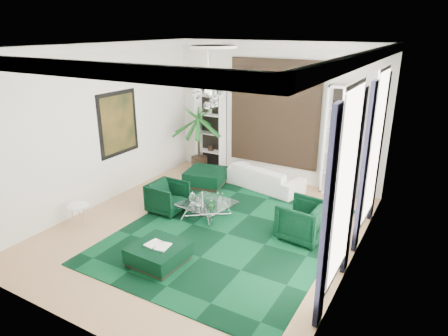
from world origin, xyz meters
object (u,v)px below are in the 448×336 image
Objects in this scene: coffee_table at (207,211)px; sofa at (264,177)px; ottoman_front at (159,254)px; side_table at (79,215)px; armchair_right at (303,221)px; ottoman_side at (206,178)px; armchair_left at (168,197)px; palm at (199,128)px.

sofa is at bearing 80.59° from coffee_table.
side_table is (-2.49, 0.34, 0.04)m from ottoman_front.
armchair_right is 2.22m from coffee_table.
ottoman_side is (-1.08, 1.67, 0.04)m from coffee_table.
ottoman_front is at bearing -70.63° from ottoman_side.
ottoman_front is at bearing -146.80° from armchair_left.
sofa is 4.31m from ottoman_front.
armchair_left is at bearing -169.60° from coffee_table.
armchair_right is at bearing -83.39° from armchair_left.
sofa reaches higher than ottoman_front.
ottoman_side is (-3.28, 1.49, -0.19)m from armchair_right.
side_table is (-2.27, -1.67, 0.04)m from coffee_table.
palm reaches higher than armchair_left.
ottoman_side reaches higher than coffee_table.
ottoman_side is at bearing -107.65° from armchair_right.
sofa is at bearing -6.49° from palm.
armchair_left is 1.00m from coffee_table.
armchair_right is at bearing 22.42° from side_table.
armchair_right is 0.85× the size of coffee_table.
sofa is 4.57× the size of side_table.
ottoman_front is at bearing -83.90° from coffee_table.
coffee_table is 0.40× the size of palm.
armchair_left reaches higher than ottoman_front.
sofa is 2.02× the size of coffee_table.
armchair_right is 0.34× the size of palm.
side_table reaches higher than coffee_table.
armchair_left is 1.99m from side_table.
sofa is 2.33m from coffee_table.
armchair_right is 0.97× the size of ottoman_front.
side_table is at bearing 68.68° from sofa.
ottoman_side is 1.08× the size of ottoman_front.
palm is at bearing -113.46° from armchair_right.
armchair_right reaches higher than ottoman_side.
armchair_left is 3.03m from palm.
side_table is at bearing -109.67° from ottoman_side.
sofa reaches higher than side_table.
armchair_left is 3.19m from armchair_right.
coffee_table is 3.36m from palm.
coffee_table is 1.07× the size of ottoman_side.
armchair_right reaches higher than side_table.
palm is at bearing 126.28° from coffee_table.
armchair_left is 0.75× the size of coffee_table.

